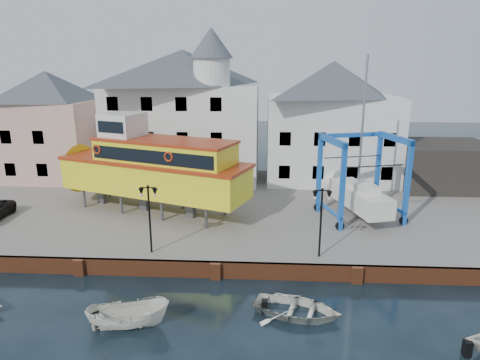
{
  "coord_description": "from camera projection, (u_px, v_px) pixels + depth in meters",
  "views": [
    {
      "loc": [
        2.69,
        -22.13,
        11.99
      ],
      "look_at": [
        1.0,
        7.0,
        4.0
      ],
      "focal_mm": 32.0,
      "sensor_mm": 36.0,
      "label": 1
    }
  ],
  "objects": [
    {
      "name": "ground",
      "position": [
        216.0,
        279.0,
        24.62
      ],
      "size": [
        140.0,
        140.0,
        0.0
      ],
      "primitive_type": "plane",
      "color": "black",
      "rests_on": "ground"
    },
    {
      "name": "hardstanding",
      "position": [
        231.0,
        208.0,
        35.08
      ],
      "size": [
        44.0,
        22.0,
        1.0
      ],
      "primitive_type": "cube",
      "color": "slate",
      "rests_on": "ground"
    },
    {
      "name": "quay_wall",
      "position": [
        216.0,
        270.0,
        24.59
      ],
      "size": [
        44.0,
        0.47,
        1.0
      ],
      "color": "brown",
      "rests_on": "ground"
    },
    {
      "name": "building_pink",
      "position": [
        51.0,
        126.0,
        41.33
      ],
      "size": [
        8.0,
        7.0,
        10.3
      ],
      "color": "tan",
      "rests_on": "hardstanding"
    },
    {
      "name": "building_white_main",
      "position": [
        185.0,
        114.0,
        40.66
      ],
      "size": [
        14.0,
        8.3,
        14.0
      ],
      "color": "silver",
      "rests_on": "hardstanding"
    },
    {
      "name": "building_white_right",
      "position": [
        331.0,
        122.0,
        40.67
      ],
      "size": [
        12.0,
        8.0,
        11.2
      ],
      "color": "silver",
      "rests_on": "hardstanding"
    },
    {
      "name": "shed_dark",
      "position": [
        442.0,
        165.0,
        39.14
      ],
      "size": [
        8.0,
        7.0,
        4.0
      ],
      "primitive_type": "cube",
      "color": "#272522",
      "rests_on": "hardstanding"
    },
    {
      "name": "lamp_post_left",
      "position": [
        149.0,
        202.0,
        24.9
      ],
      "size": [
        1.12,
        0.32,
        4.2
      ],
      "color": "black",
      "rests_on": "hardstanding"
    },
    {
      "name": "lamp_post_right",
      "position": [
        322.0,
        205.0,
        24.34
      ],
      "size": [
        1.12,
        0.32,
        4.2
      ],
      "color": "black",
      "rests_on": "hardstanding"
    },
    {
      "name": "tour_boat",
      "position": [
        143.0,
        166.0,
        32.29
      ],
      "size": [
        17.28,
        9.77,
        7.38
      ],
      "rotation": [
        0.0,
        0.0,
        -0.36
      ],
      "color": "#59595E",
      "rests_on": "hardstanding"
    },
    {
      "name": "travel_lift",
      "position": [
        356.0,
        190.0,
        31.63
      ],
      "size": [
        6.34,
        7.93,
        11.61
      ],
      "rotation": [
        0.0,
        0.0,
        0.27
      ],
      "color": "#1267B8",
      "rests_on": "hardstanding"
    },
    {
      "name": "motorboat_a",
      "position": [
        129.0,
        328.0,
        20.04
      ],
      "size": [
        4.05,
        2.14,
        1.49
      ],
      "primitive_type": "imported",
      "rotation": [
        0.0,
        0.0,
        1.76
      ],
      "color": "silver",
      "rests_on": "ground"
    },
    {
      "name": "motorboat_b",
      "position": [
        297.0,
        315.0,
        21.09
      ],
      "size": [
        4.97,
        4.11,
        0.89
      ],
      "primitive_type": "imported",
      "rotation": [
        0.0,
        0.0,
        1.3
      ],
      "color": "silver",
      "rests_on": "ground"
    }
  ]
}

